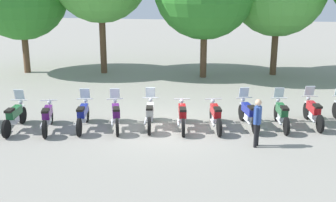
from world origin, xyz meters
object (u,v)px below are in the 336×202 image
at_px(motorcycle_9, 281,114).
at_px(motorcycle_2, 47,117).
at_px(motorcycle_4, 116,115).
at_px(motorcycle_1, 15,116).
at_px(motorcycle_10, 313,112).
at_px(motorcycle_5, 150,114).
at_px(motorcycle_7, 215,115).
at_px(person_1, 257,119).
at_px(motorcycle_6, 182,115).
at_px(motorcycle_3, 83,115).
at_px(motorcycle_8, 248,113).

bearing_deg(motorcycle_9, motorcycle_2, 93.46).
relative_size(motorcycle_4, motorcycle_9, 0.97).
bearing_deg(motorcycle_2, motorcycle_1, 80.84).
bearing_deg(motorcycle_10, motorcycle_5, 91.95).
height_order(motorcycle_2, motorcycle_10, motorcycle_10).
bearing_deg(motorcycle_7, person_1, -150.08).
relative_size(motorcycle_6, motorcycle_10, 1.00).
bearing_deg(motorcycle_6, motorcycle_2, 91.30).
bearing_deg(person_1, motorcycle_2, -161.44).
bearing_deg(motorcycle_6, person_1, -126.87).
height_order(motorcycle_3, motorcycle_4, same).
relative_size(motorcycle_2, motorcycle_5, 0.98).
xyz_separation_m(motorcycle_6, motorcycle_10, (4.82, 1.13, 0.01)).
xyz_separation_m(motorcycle_2, person_1, (7.43, -0.51, 0.44)).
height_order(motorcycle_4, motorcycle_9, same).
xyz_separation_m(motorcycle_1, motorcycle_3, (2.41, 0.51, 0.00)).
bearing_deg(motorcycle_7, motorcycle_4, 85.67).
distance_m(motorcycle_4, person_1, 5.16).
bearing_deg(motorcycle_2, person_1, -109.48).
height_order(motorcycle_1, motorcycle_9, same).
height_order(motorcycle_6, person_1, person_1).
bearing_deg(motorcycle_7, motorcycle_5, 82.09).
distance_m(motorcycle_6, motorcycle_8, 2.46).
bearing_deg(motorcycle_2, motorcycle_7, -95.61).
bearing_deg(motorcycle_2, motorcycle_4, -92.24).
relative_size(motorcycle_1, person_1, 1.35).
height_order(motorcycle_1, motorcycle_10, same).
xyz_separation_m(motorcycle_1, motorcycle_10, (10.84, 2.13, 0.00)).
relative_size(motorcycle_1, motorcycle_8, 1.03).
xyz_separation_m(motorcycle_4, motorcycle_9, (6.03, 0.99, 0.00)).
height_order(motorcycle_7, motorcycle_8, motorcycle_8).
xyz_separation_m(motorcycle_4, motorcycle_10, (7.23, 1.43, 0.00)).
bearing_deg(motorcycle_8, motorcycle_7, 90.39).
distance_m(motorcycle_4, motorcycle_9, 6.11).
height_order(motorcycle_1, motorcycle_6, motorcycle_1).
distance_m(motorcycle_7, motorcycle_10, 3.73).
distance_m(motorcycle_1, person_1, 8.65).
relative_size(motorcycle_1, motorcycle_7, 1.01).
relative_size(motorcycle_4, motorcycle_6, 0.97).
height_order(motorcycle_5, motorcycle_6, motorcycle_5).
bearing_deg(motorcycle_4, motorcycle_5, -92.69).
xyz_separation_m(motorcycle_2, motorcycle_4, (2.40, 0.57, 0.01)).
bearing_deg(motorcycle_2, motorcycle_8, -94.35).
relative_size(motorcycle_3, motorcycle_4, 1.03).
distance_m(motorcycle_5, person_1, 4.08).
height_order(motorcycle_7, motorcycle_10, motorcycle_10).
bearing_deg(motorcycle_5, motorcycle_10, -88.10).
height_order(motorcycle_3, motorcycle_5, same).
height_order(motorcycle_4, motorcycle_6, motorcycle_4).
relative_size(motorcycle_7, person_1, 1.33).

